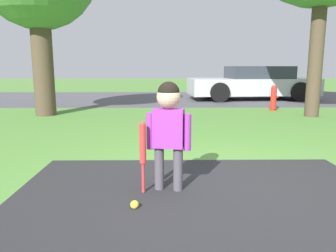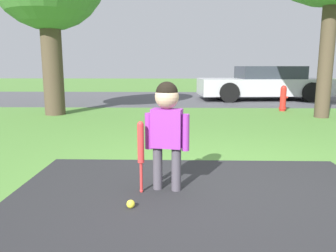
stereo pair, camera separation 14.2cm
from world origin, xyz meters
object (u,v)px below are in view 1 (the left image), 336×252
object	(u,v)px
child	(169,121)
parked_car	(253,83)
fire_hydrant	(274,98)
baseball_bat	(143,147)
sports_ball	(135,205)

from	to	relation	value
child	parked_car	size ratio (longest dim) A/B	0.23
child	parked_car	bearing A→B (deg)	80.70
fire_hydrant	parked_car	distance (m)	3.09
child	parked_car	distance (m)	9.55
baseball_bat	sports_ball	distance (m)	0.55
sports_ball	parked_car	world-z (taller)	parked_car
child	baseball_bat	bearing A→B (deg)	-151.75
parked_car	sports_ball	bearing A→B (deg)	64.68
child	sports_ball	size ratio (longest dim) A/B	14.58
sports_ball	parked_car	xyz separation A→B (m)	(3.56, 9.41, 0.55)
parked_car	child	bearing A→B (deg)	65.43
baseball_bat	parked_car	distance (m)	9.71
baseball_bat	child	bearing A→B (deg)	17.60
baseball_bat	sports_ball	world-z (taller)	baseball_bat
fire_hydrant	parked_car	bearing A→B (deg)	85.10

